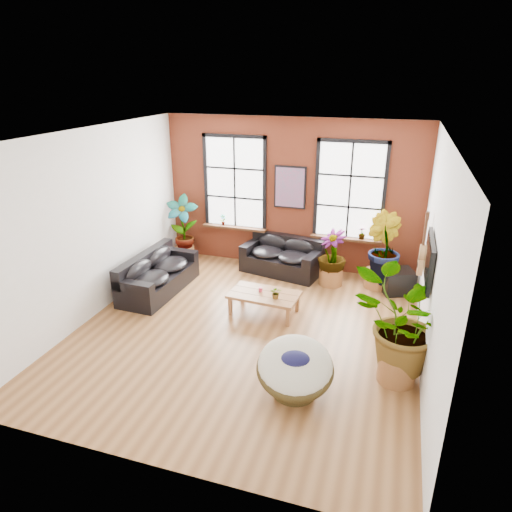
{
  "coord_description": "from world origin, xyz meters",
  "views": [
    {
      "loc": [
        2.34,
        -6.82,
        4.39
      ],
      "look_at": [
        0.0,
        0.6,
        1.25
      ],
      "focal_mm": 32.0,
      "sensor_mm": 36.0,
      "label": 1
    }
  ],
  "objects": [
    {
      "name": "room",
      "position": [
        0.0,
        0.15,
        1.75
      ],
      "size": [
        6.04,
        6.54,
        3.54
      ],
      "color": "brown",
      "rests_on": "ground"
    },
    {
      "name": "sofa_back",
      "position": [
        -0.05,
        2.81,
        0.38
      ],
      "size": [
        1.95,
        1.22,
        0.83
      ],
      "rotation": [
        0.0,
        0.0,
        -0.2
      ],
      "color": "black",
      "rests_on": "ground"
    },
    {
      "name": "sofa_left",
      "position": [
        -2.37,
        1.02,
        0.37
      ],
      "size": [
        0.95,
        2.11,
        0.82
      ],
      "rotation": [
        0.0,
        0.0,
        1.53
      ],
      "color": "black",
      "rests_on": "ground"
    },
    {
      "name": "coffee_table",
      "position": [
        0.12,
        0.75,
        0.38
      ],
      "size": [
        1.37,
        0.85,
        0.51
      ],
      "rotation": [
        0.0,
        0.0,
        -0.07
      ],
      "color": "brown",
      "rests_on": "ground"
    },
    {
      "name": "papasan_chair",
      "position": [
        1.23,
        -1.42,
        0.43
      ],
      "size": [
        1.34,
        1.35,
        0.84
      ],
      "rotation": [
        0.0,
        0.0,
        0.21
      ],
      "color": "#3E3216",
      "rests_on": "ground"
    },
    {
      "name": "poster",
      "position": [
        0.0,
        3.18,
        1.95
      ],
      "size": [
        0.74,
        0.06,
        0.98
      ],
      "color": "black",
      "rests_on": "room"
    },
    {
      "name": "tv_wall_unit",
      "position": [
        2.93,
        0.6,
        1.54
      ],
      "size": [
        0.13,
        1.86,
        1.2
      ],
      "color": "black",
      "rests_on": "room"
    },
    {
      "name": "media_box",
      "position": [
        2.57,
        2.48,
        0.26
      ],
      "size": [
        0.77,
        0.72,
        0.52
      ],
      "rotation": [
        0.0,
        0.0,
        0.4
      ],
      "color": "black",
      "rests_on": "ground"
    },
    {
      "name": "pot_back_left",
      "position": [
        -2.58,
        2.81,
        0.17
      ],
      "size": [
        0.62,
        0.62,
        0.35
      ],
      "rotation": [
        0.0,
        0.0,
        -0.39
      ],
      "color": "#945C30",
      "rests_on": "ground"
    },
    {
      "name": "pot_back_right",
      "position": [
        2.14,
        2.63,
        0.2
      ],
      "size": [
        0.68,
        0.68,
        0.4
      ],
      "rotation": [
        0.0,
        0.0,
        -0.28
      ],
      "color": "#945C30",
      "rests_on": "ground"
    },
    {
      "name": "pot_right_wall",
      "position": [
        2.65,
        -0.66,
        0.21
      ],
      "size": [
        0.66,
        0.66,
        0.42
      ],
      "rotation": [
        0.0,
        0.0,
        -0.17
      ],
      "color": "#945C30",
      "rests_on": "ground"
    },
    {
      "name": "pot_mid",
      "position": [
        1.15,
        2.47,
        0.19
      ],
      "size": [
        0.64,
        0.64,
        0.38
      ],
      "rotation": [
        0.0,
        0.0,
        0.27
      ],
      "color": "#945C30",
      "rests_on": "ground"
    },
    {
      "name": "floor_plant_back_left",
      "position": [
        -2.59,
        2.79,
        0.9
      ],
      "size": [
        0.87,
        0.67,
        1.5
      ],
      "primitive_type": "imported",
      "rotation": [
        0.0,
        0.0,
        0.19
      ],
      "color": "#276119",
      "rests_on": "ground"
    },
    {
      "name": "floor_plant_back_right",
      "position": [
        2.18,
        2.66,
        0.91
      ],
      "size": [
        1.05,
        1.07,
        1.52
      ],
      "primitive_type": "imported",
      "rotation": [
        0.0,
        0.0,
        2.24
      ],
      "color": "#276119",
      "rests_on": "ground"
    },
    {
      "name": "floor_plant_right_wall",
      "position": [
        2.64,
        -0.63,
        0.94
      ],
      "size": [
        1.83,
        1.76,
        1.57
      ],
      "primitive_type": "imported",
      "rotation": [
        0.0,
        0.0,
        3.67
      ],
      "color": "#276119",
      "rests_on": "ground"
    },
    {
      "name": "floor_plant_mid",
      "position": [
        1.15,
        2.48,
        0.7
      ],
      "size": [
        0.88,
        0.88,
        1.12
      ],
      "primitive_type": "imported",
      "rotation": [
        0.0,
        0.0,
        5.55
      ],
      "color": "#276119",
      "rests_on": "ground"
    },
    {
      "name": "table_plant",
      "position": [
        0.39,
        0.62,
        0.55
      ],
      "size": [
        0.25,
        0.22,
        0.24
      ],
      "primitive_type": "imported",
      "rotation": [
        0.0,
        0.0,
        0.19
      ],
      "color": "#276119",
      "rests_on": "coffee_table"
    },
    {
      "name": "sill_plant_left",
      "position": [
        -1.65,
        3.13,
        1.04
      ],
      "size": [
        0.17,
        0.17,
        0.27
      ],
      "primitive_type": "imported",
      "rotation": [
        0.0,
        0.0,
        0.79
      ],
      "color": "#276119",
      "rests_on": "room"
    },
    {
      "name": "sill_plant_right",
      "position": [
        1.7,
        3.13,
        1.04
      ],
      "size": [
        0.19,
        0.19,
        0.27
      ],
      "primitive_type": "imported",
      "rotation": [
        0.0,
        0.0,
        3.49
      ],
      "color": "#276119",
      "rests_on": "room"
    }
  ]
}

